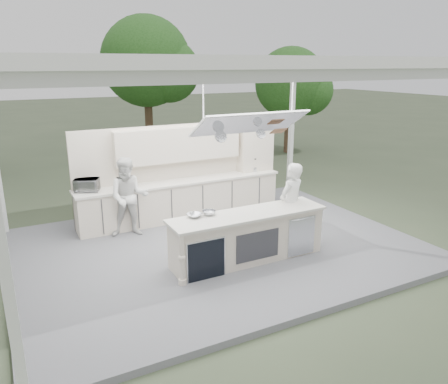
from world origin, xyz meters
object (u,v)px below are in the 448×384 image
demo_island (247,237)px  head_chef (291,205)px  back_counter (182,199)px  sous_chef (129,197)px

demo_island → head_chef: bearing=10.8°
back_counter → head_chef: 2.94m
back_counter → sous_chef: size_ratio=2.91×
demo_island → sous_chef: sous_chef is taller
head_chef → sous_chef: 3.46m
head_chef → sous_chef: bearing=-55.1°
head_chef → back_counter: bearing=-81.3°
head_chef → sous_chef: size_ratio=1.00×
head_chef → sous_chef: (-2.78, 2.06, -0.00)m
demo_island → sous_chef: (-1.62, 2.28, 0.40)m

